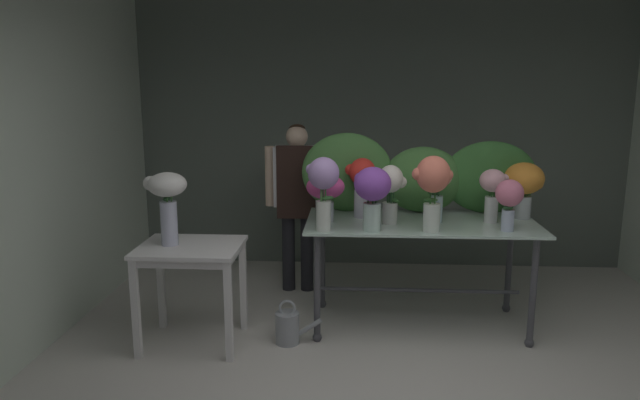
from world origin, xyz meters
The scene contains 19 objects.
ground_plane centered at (0.00, 1.68, 0.00)m, with size 7.39×7.39×0.00m, color beige.
wall_back centered at (0.00, 3.36, 1.50)m, with size 5.18×0.12×2.99m, color slate.
wall_left centered at (-2.59, 1.68, 1.50)m, with size 0.12×3.48×2.99m, color silver.
display_table_glass centered at (0.25, 1.68, 0.73)m, with size 1.79×0.88×0.87m.
side_table_white centered at (-1.46, 1.25, 0.66)m, with size 0.74×0.62×0.77m.
florist centered at (-0.79, 2.44, 0.96)m, with size 0.59×0.24×1.56m.
foliage_backdrop centered at (0.24, 2.00, 1.17)m, with size 1.93×0.30×0.66m.
vase_fuchsia_tulips centered at (-0.49, 1.62, 1.11)m, with size 0.30×0.30×0.37m.
vase_blush_ranunculus centered at (0.79, 1.67, 1.13)m, with size 0.22×0.20×0.42m.
vase_peach_anemones centered at (0.36, 1.66, 1.16)m, with size 0.23×0.23×0.44m.
vase_rosy_carnations centered at (0.85, 1.41, 1.11)m, with size 0.20×0.20×0.38m.
vase_ivory_dahlias centered at (0.01, 1.58, 1.14)m, with size 0.24×0.19×0.45m.
vase_sunset_snapdragons centered at (1.07, 1.82, 1.15)m, with size 0.31×0.31×0.45m.
vase_coral_hydrangea centered at (0.29, 1.36, 1.22)m, with size 0.29×0.25×0.55m.
vase_lilac_roses centered at (-0.49, 1.33, 1.22)m, with size 0.24×0.23×0.54m.
vase_violet_freesia centered at (-0.14, 1.35, 1.17)m, with size 0.27×0.27×0.47m.
vase_scarlet_stock centered at (-0.21, 1.78, 1.15)m, with size 0.24×0.21×0.48m.
vase_white_roses_tall centered at (-1.62, 1.25, 1.12)m, with size 0.32×0.28×0.54m.
watering_can centered at (-0.75, 1.29, 0.13)m, with size 0.35×0.18×0.34m.
Camera 1 is at (-0.26, -2.78, 1.94)m, focal length 32.63 mm.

